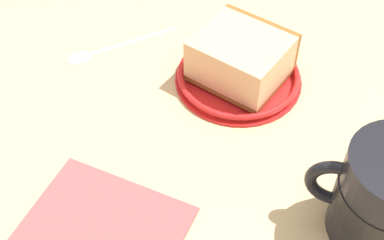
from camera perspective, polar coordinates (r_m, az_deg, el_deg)
The scene contains 5 objects.
ground_plane at distance 57.51cm, azimuth 6.85°, elevation -0.46°, with size 157.73×157.73×2.27cm, color tan.
small_plate at distance 59.83cm, azimuth 4.88°, elevation 4.58°, with size 13.88×13.88×1.29cm.
cake_slice at distance 58.27cm, azimuth 5.18°, elevation 6.55°, with size 12.24×12.36×5.06cm.
teaspoon at distance 64.24cm, azimuth -9.76°, elevation 7.26°, with size 6.25×13.06×0.80cm.
folded_napkin at distance 48.47cm, azimuth -9.76°, elevation -11.71°, with size 12.07×13.70×0.60cm, color #B24C4C.
Camera 1 is at (37.19, -9.50, 41.69)cm, focal length 50.90 mm.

